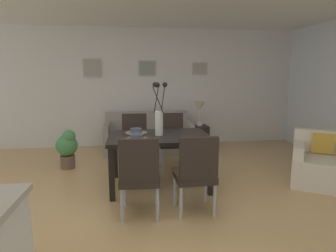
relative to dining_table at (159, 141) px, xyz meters
The scene contains 20 objects.
ground_plane 0.99m from the dining_table, 106.96° to the right, with size 9.00×9.00×0.00m, color tan.
back_wall_panel 2.62m from the dining_table, 94.93° to the left, with size 9.00×0.10×2.60m, color silver.
dining_table is the anchor object (origin of this frame).
dining_chair_near_left 0.93m from the dining_table, 109.38° to the right, with size 0.47×0.47×0.92m.
dining_chair_near_right 0.94m from the dining_table, 110.71° to the left, with size 0.44×0.44×0.92m.
dining_chair_far_left 0.95m from the dining_table, 70.00° to the right, with size 0.45×0.45×0.92m.
dining_chair_far_right 0.94m from the dining_table, 70.46° to the left, with size 0.45×0.45×0.92m.
centerpiece_vase 0.37m from the dining_table, 55.35° to the left, with size 0.21×0.23×0.73m.
placemat_near_left 0.39m from the dining_table, 145.80° to the right, with size 0.32×0.32×0.01m, color #7F705B.
bowl_near_left 0.40m from the dining_table, 145.80° to the right, with size 0.17×0.17×0.07m.
placemat_near_right 0.39m from the dining_table, 145.80° to the left, with size 0.32×0.32×0.01m, color #7F705B.
bowl_near_right 0.40m from the dining_table, 145.80° to the left, with size 0.17×0.17×0.07m.
sofa 1.94m from the dining_table, 90.97° to the left, with size 1.77×0.84×0.80m.
side_table 2.19m from the dining_table, 60.71° to the left, with size 0.36×0.36×0.52m, color black.
table_lamp 2.17m from the dining_table, 60.71° to the left, with size 0.22×0.22×0.51m.
armchair 2.41m from the dining_table, ahead, with size 1.10×1.10×0.75m.
framed_picture_left 2.94m from the dining_table, 115.78° to the left, with size 0.38×0.03×0.40m.
framed_picture_center 2.69m from the dining_table, 90.00° to the left, with size 0.39×0.03×0.34m.
framed_picture_right 2.94m from the dining_table, 64.23° to the left, with size 0.36×0.03×0.28m.
potted_plant 1.78m from the dining_table, 146.40° to the left, with size 0.36×0.36×0.67m.
Camera 1 is at (-0.17, -3.05, 1.55)m, focal length 29.55 mm.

